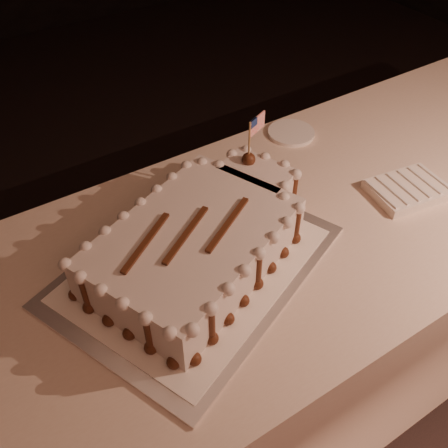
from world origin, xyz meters
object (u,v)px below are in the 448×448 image
side_plate (291,133)px  banquet_table (298,301)px  cake_board (195,265)px  napkin_stack (407,190)px  sheet_cake (202,239)px

side_plate → banquet_table: bearing=-119.3°
banquet_table → cake_board: cake_board is taller
banquet_table → napkin_stack: bearing=-17.5°
banquet_table → sheet_cake: size_ratio=3.99×
cake_board → sheet_cake: size_ratio=1.01×
sheet_cake → napkin_stack: bearing=-9.2°
cake_board → napkin_stack: (0.61, -0.08, 0.01)m
banquet_table → side_plate: bearing=60.7°
banquet_table → napkin_stack: (0.26, -0.08, 0.39)m
cake_board → sheet_cake: sheet_cake is taller
banquet_table → side_plate: 0.52m
sheet_cake → side_plate: (0.49, 0.30, -0.06)m
cake_board → side_plate: 0.61m
cake_board → napkin_stack: size_ratio=2.84×
banquet_table → sheet_cake: bearing=177.8°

